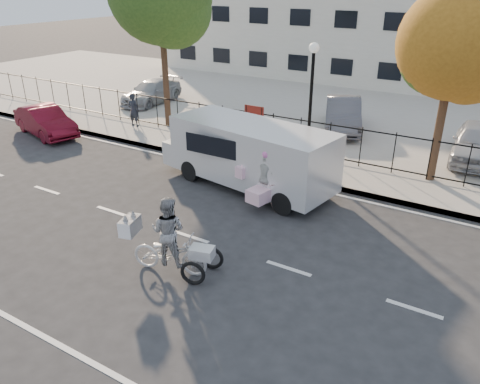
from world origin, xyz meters
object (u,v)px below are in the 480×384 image
Objects in this scene: white_van at (249,153)px; zebra_trike at (169,244)px; unicorn_bike at (265,187)px; pedestrian at (134,110)px; lot_car_a at (152,92)px; lamppost at (312,82)px; lot_car_d at (478,142)px; red_sedan at (45,121)px; lot_car_c at (343,114)px.

zebra_trike is at bearing -70.79° from white_van.
pedestrian is (-9.18, 4.15, 0.20)m from unicorn_bike.
unicorn_bike is 0.47× the size of lot_car_a.
zebra_trike is at bearing 130.72° from pedestrian.
zebra_trike reaches higher than unicorn_bike.
zebra_trike is 0.56× the size of lot_car_a.
lamppost is 2.22× the size of unicorn_bike.
pedestrian reaches higher than lot_car_a.
zebra_trike is 0.55× the size of lot_car_d.
unicorn_bike is at bearing -19.29° from zebra_trike.
red_sedan is 3.92m from pedestrian.
lot_car_c is (-0.63, 8.59, 0.16)m from unicorn_bike.
lamppost is 12.12m from red_sedan.
red_sedan is at bearing -163.45° from lot_car_d.
lot_car_c is (10.79, 0.60, 0.11)m from lot_car_a.
pedestrian reaches higher than lot_car_c.
red_sedan is at bearing -166.54° from lamppost.
lot_car_d is at bearing -55.31° from red_sedan.
lamppost is 4.82m from unicorn_bike.
lot_car_c is (0.62, 7.44, -0.35)m from white_van.
white_van reaches higher than lot_car_c.
zebra_trike reaches higher than lot_car_a.
zebra_trike is at bearing -89.45° from lamppost.
white_van is at bearing -5.16° from zebra_trike.
lot_car_c is 1.04× the size of lot_car_d.
lot_car_d is at bearing -39.73° from zebra_trike.
zebra_trike is at bearing -51.11° from lot_car_a.
red_sedan is 13.42m from lot_car_c.
white_van reaches higher than lot_car_d.
zebra_trike is 12.86m from lot_car_d.
lot_car_a is at bearing 160.81° from lamppost.
pedestrian is 0.35× the size of lot_car_c.
lot_car_a is 0.99× the size of lot_car_d.
lot_car_d is (14.26, 3.30, -0.05)m from pedestrian.
unicorn_bike is 9.02m from lot_car_d.
lot_car_a is at bearing 155.58° from white_van.
white_van is at bearing -115.40° from lot_car_c.
lamppost reaches higher than lot_car_c.
white_van is 1.65× the size of red_sedan.
zebra_trike reaches higher than lot_car_c.
pedestrian is at bearing 180.00° from lamppost.
pedestrian reaches higher than red_sedan.
zebra_trike is 0.53× the size of lot_car_c.
unicorn_bike reaches higher than lot_car_a.
lot_car_a is 0.95× the size of lot_car_c.
lot_car_a is (-2.24, 3.84, -0.16)m from pedestrian.
lamppost is 8.69m from zebra_trike.
lamppost is 1.87× the size of zebra_trike.
zebra_trike is 12.81m from lot_car_c.
white_van is at bearing -105.67° from lamppost.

